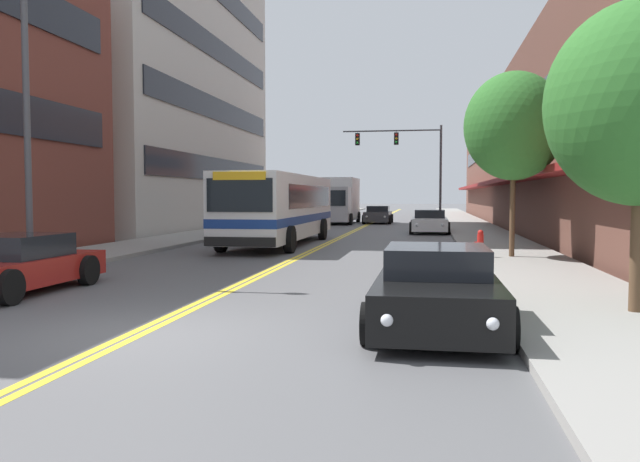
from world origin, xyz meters
TOP-DOWN VIEW (x-y plane):
  - ground_plane at (0.00, 37.00)m, footprint 240.00×240.00m
  - sidewalk_left at (-7.12, 37.00)m, footprint 3.23×106.00m
  - sidewalk_right at (7.12, 37.00)m, footprint 3.23×106.00m
  - centre_line at (0.00, 37.00)m, footprint 0.34×106.00m
  - office_tower_left at (-14.97, 29.89)m, footprint 12.08×23.42m
  - storefront_row_right at (12.97, 37.00)m, footprint 9.10×68.00m
  - city_bus at (-1.93, 17.37)m, footprint 2.90×11.68m
  - car_red_parked_left_near at (-4.41, 3.29)m, footprint 2.08×4.61m
  - car_silver_parked_left_mid at (-4.33, 28.89)m, footprint 2.10×4.80m
  - car_black_parked_right_foreground at (4.45, 1.25)m, footprint 2.09×4.43m
  - car_white_parked_right_mid at (4.40, 26.68)m, footprint 2.15×4.74m
  - car_dark_grey_moving_lead at (0.57, 38.55)m, footprint 2.13×4.37m
  - box_truck at (-2.30, 37.94)m, footprint 2.61×7.21m
  - traffic_signal_mast at (2.77, 39.02)m, footprint 7.46×0.38m
  - street_lamp_left_near at (-5.07, 5.13)m, footprint 1.83×0.28m
  - street_tree_right_mid at (6.96, 11.99)m, footprint 3.12×3.12m
  - fire_hydrant at (5.95, 11.66)m, footprint 0.28×0.20m

SIDE VIEW (x-z plane):
  - ground_plane at x=0.00m, z-range 0.00..0.00m
  - centre_line at x=0.00m, z-range 0.00..0.01m
  - sidewalk_left at x=-7.12m, z-range 0.00..0.14m
  - sidewalk_right at x=7.12m, z-range 0.00..0.14m
  - fire_hydrant at x=5.95m, z-range 0.14..1.00m
  - car_red_parked_left_near at x=-4.41m, z-range -0.04..1.21m
  - car_black_parked_right_foreground at x=4.45m, z-range -0.04..1.23m
  - car_white_parked_right_mid at x=4.40m, z-range -0.03..1.27m
  - car_dark_grey_moving_lead at x=0.57m, z-range -0.03..1.29m
  - car_silver_parked_left_mid at x=-4.33m, z-range -0.06..1.40m
  - city_bus at x=-1.93m, z-range 0.20..3.12m
  - box_truck at x=-2.30m, z-range 0.02..3.45m
  - street_tree_right_mid at x=6.96m, z-range 1.35..7.21m
  - street_lamp_left_near at x=-5.07m, z-range 0.69..8.36m
  - storefront_row_right at x=12.97m, z-range 0.00..9.92m
  - traffic_signal_mast at x=2.77m, z-range 1.59..8.94m
  - office_tower_left at x=-14.97m, z-range 0.00..26.47m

